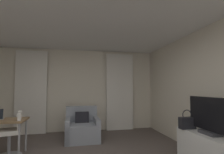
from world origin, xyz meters
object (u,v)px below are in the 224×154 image
at_px(armchair, 82,129).
at_px(tv_flatscreen, 209,117).
at_px(desk_chair, 12,137).
at_px(tv_console, 209,151).
at_px(handbag_primary, 187,122).

bearing_deg(armchair, tv_flatscreen, -45.07).
bearing_deg(desk_chair, tv_flatscreen, -19.28).
xyz_separation_m(tv_console, handbag_primary, (-0.11, 0.43, 0.41)).
xyz_separation_m(armchair, tv_console, (2.09, -2.07, 0.00)).
distance_m(armchair, tv_console, 2.94).
bearing_deg(handbag_primary, tv_console, -74.99).
xyz_separation_m(armchair, tv_flatscreen, (2.09, -2.09, 0.58)).
distance_m(desk_chair, handbag_primary, 3.48).
height_order(armchair, tv_console, armchair).
xyz_separation_m(tv_flatscreen, handbag_primary, (-0.11, 0.45, -0.17)).
distance_m(tv_console, handbag_primary, 0.60).
bearing_deg(armchair, handbag_primary, -39.73).
bearing_deg(desk_chair, tv_console, -18.90).
height_order(tv_console, tv_flatscreen, tv_flatscreen).
bearing_deg(tv_console, handbag_primary, 105.01).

